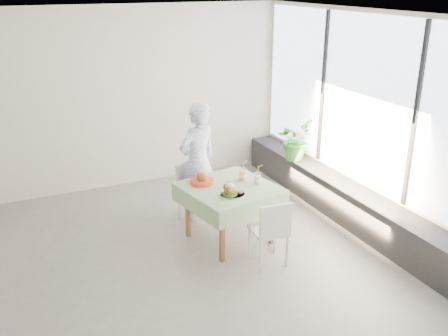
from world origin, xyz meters
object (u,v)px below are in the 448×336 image
cafe_table (229,207)px  chair_near (269,243)px  diner (198,162)px  potted_plant (295,139)px  chair_far (194,201)px  juice_cup_orange (243,175)px  main_dish (231,192)px

cafe_table → chair_near: size_ratio=1.49×
cafe_table → diner: diner is taller
diner → potted_plant: bearing=172.5°
chair_near → potted_plant: (1.45, 1.78, 0.56)m
chair_far → juice_cup_orange: bearing=-58.1°
chair_near → cafe_table: bearing=105.1°
cafe_table → juice_cup_orange: 0.45m
potted_plant → cafe_table: bearing=-146.3°
chair_far → diner: (0.05, -0.02, 0.58)m
potted_plant → juice_cup_orange: bearing=-145.1°
cafe_table → chair_near: (0.19, -0.69, -0.21)m
chair_near → potted_plant: 2.36m
cafe_table → main_dish: (-0.10, -0.26, 0.34)m
cafe_table → chair_near: 0.74m
main_dish → chair_near: bearing=-55.7°
diner → juice_cup_orange: size_ratio=5.53×
cafe_table → chair_near: bearing=-74.9°
chair_near → main_dish: (-0.29, 0.42, 0.54)m
chair_near → juice_cup_orange: bearing=85.7°
chair_far → chair_near: chair_near is taller
cafe_table → diner: 0.85m
cafe_table → juice_cup_orange: bearing=26.4°
diner → main_dish: size_ratio=5.18×
chair_far → chair_near: 1.51m
chair_far → chair_near: (0.35, -1.47, 0.01)m
chair_near → potted_plant: size_ratio=1.29×
diner → cafe_table: bearing=79.9°
cafe_table → chair_near: chair_near is taller
chair_far → juice_cup_orange: (0.41, -0.66, 0.57)m
chair_near → potted_plant: potted_plant is taller
main_dish → juice_cup_orange: juice_cup_orange is taller
diner → main_dish: diner is taller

